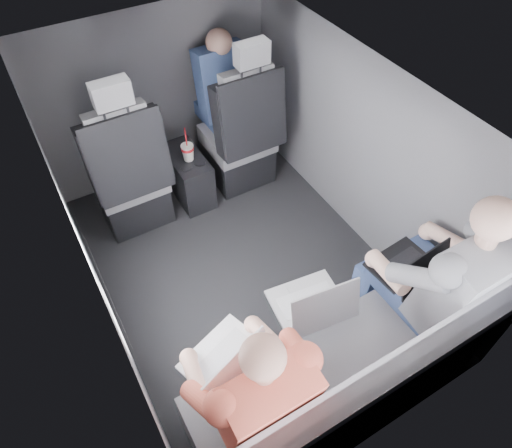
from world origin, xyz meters
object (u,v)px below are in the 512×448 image
soda_cup (188,152)px  rear_bench (344,380)px  front_seat_right (241,140)px  passenger_rear_right (438,278)px  front_seat_left (130,180)px  laptop_black (409,266)px  laptop_silver (313,302)px  passenger_rear_left (249,389)px  passenger_front_right (222,85)px  laptop_white (229,363)px  center_console (188,176)px

soda_cup → rear_bench: bearing=-90.2°
front_seat_right → soda_cup: front_seat_right is taller
rear_bench → passenger_rear_right: (0.61, 0.09, 0.35)m
front_seat_left → laptop_black: 1.96m
laptop_silver → laptop_black: 0.58m
passenger_rear_left → passenger_front_right: passenger_rear_left is taller
laptop_black → laptop_white: bearing=-180.0°
center_console → soda_cup: (0.01, -0.04, 0.27)m
laptop_white → passenger_rear_left: size_ratio=0.38×
passenger_rear_left → laptop_white: bearing=99.4°
passenger_rear_left → soda_cup: bearing=74.2°
center_console → passenger_rear_right: bearing=-71.6°
laptop_silver → passenger_rear_right: size_ratio=0.30×
passenger_rear_right → front_seat_left: bearing=120.5°
passenger_rear_right → passenger_front_right: bearing=94.8°
front_seat_left → laptop_white: 1.68m
front_seat_right → passenger_front_right: (-0.01, 0.26, 0.34)m
passenger_rear_right → laptop_black: bearing=111.2°
soda_cup → passenger_rear_left: bearing=-105.8°
front_seat_left → passenger_rear_left: bearing=-91.7°
laptop_white → passenger_front_right: 2.15m
soda_cup → passenger_rear_right: (0.61, -1.80, 0.19)m
front_seat_right → soda_cup: (-0.44, -0.00, 0.07)m
rear_bench → soda_cup: size_ratio=5.69×
passenger_rear_left → passenger_rear_right: size_ratio=0.92×
soda_cup → laptop_silver: bearing=-90.9°
rear_bench → passenger_rear_right: passenger_rear_right is taller
laptop_white → laptop_black: bearing=0.0°
laptop_silver → passenger_front_right: passenger_front_right is taller
passenger_rear_right → passenger_front_right: 2.07m
center_console → passenger_rear_left: bearing=-105.2°
soda_cup → passenger_rear_right: 1.91m
rear_bench → passenger_front_right: (0.44, 2.16, 0.44)m
center_console → laptop_white: size_ratio=1.07×
front_seat_left → laptop_silver: 1.67m
soda_cup → passenger_front_right: 0.57m
soda_cup → laptop_silver: laptop_silver is taller
soda_cup → laptop_black: (0.55, -1.66, 0.16)m
laptop_white → passenger_front_right: size_ratio=0.61×
laptop_silver → passenger_front_right: (0.46, 1.85, 0.11)m
laptop_white → front_seat_left: bearing=87.4°
laptop_black → passenger_rear_left: size_ratio=0.30×
laptop_silver → front_seat_left: bearing=105.2°
center_console → laptop_silver: bearing=-90.6°
front_seat_left → center_console: (0.45, 0.04, -0.20)m
soda_cup → laptop_black: 1.76m
front_seat_left → laptop_white: front_seat_left is taller
front_seat_right → rear_bench: front_seat_right is taller
laptop_silver → passenger_rear_left: (-0.49, -0.21, -0.02)m
center_console → laptop_white: bearing=-107.1°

